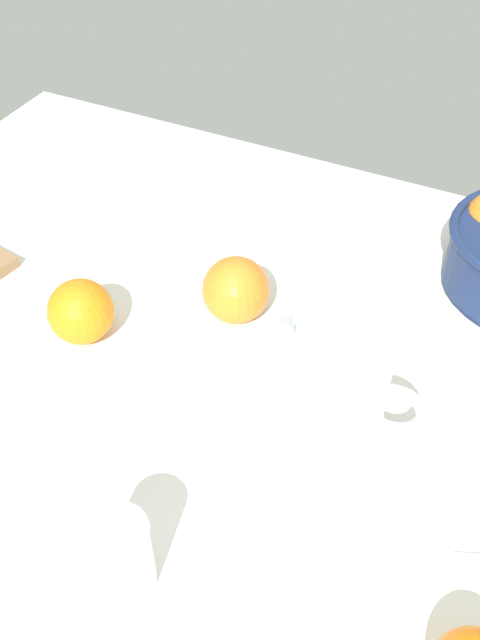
{
  "coord_description": "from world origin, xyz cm",
  "views": [
    {
      "loc": [
        26.58,
        -55.84,
        62.74
      ],
      "look_at": [
        0.57,
        -2.27,
        5.75
      ],
      "focal_mm": 41.25,
      "sensor_mm": 36.0,
      "label": 1
    }
  ],
  "objects_px": {
    "loose_orange_0": "(236,290)",
    "loose_orange_3": "(81,311)",
    "juice_pitcher": "(329,400)",
    "juice_glass": "(122,560)"
  },
  "relations": [
    {
      "from": "juice_pitcher",
      "to": "juice_glass",
      "type": "distance_m",
      "value": 0.25
    },
    {
      "from": "juice_pitcher",
      "to": "loose_orange_0",
      "type": "height_order",
      "value": "juice_pitcher"
    },
    {
      "from": "juice_glass",
      "to": "loose_orange_0",
      "type": "height_order",
      "value": "juice_glass"
    },
    {
      "from": "loose_orange_0",
      "to": "loose_orange_3",
      "type": "xyz_separation_m",
      "value": [
        -0.15,
        -0.11,
        -0.0
      ]
    },
    {
      "from": "juice_glass",
      "to": "loose_orange_0",
      "type": "bearing_deg",
      "value": 100.34
    },
    {
      "from": "juice_pitcher",
      "to": "loose_orange_0",
      "type": "xyz_separation_m",
      "value": [
        -0.17,
        0.13,
        -0.02
      ]
    },
    {
      "from": "juice_pitcher",
      "to": "loose_orange_3",
      "type": "xyz_separation_m",
      "value": [
        -0.32,
        0.02,
        -0.02
      ]
    },
    {
      "from": "juice_pitcher",
      "to": "juice_glass",
      "type": "xyz_separation_m",
      "value": [
        -0.1,
        -0.23,
        -0.03
      ]
    },
    {
      "from": "juice_glass",
      "to": "loose_orange_0",
      "type": "relative_size",
      "value": 1.04
    },
    {
      "from": "juice_pitcher",
      "to": "loose_orange_0",
      "type": "distance_m",
      "value": 0.21
    }
  ]
}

